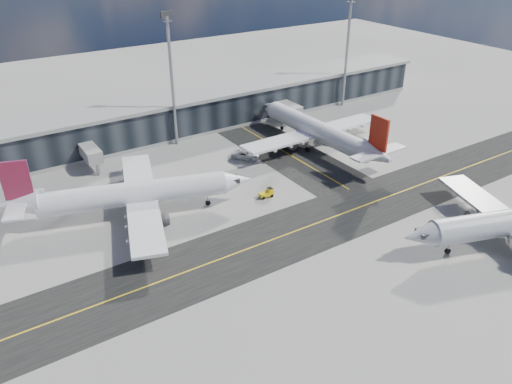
{
  "coord_description": "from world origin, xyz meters",
  "views": [
    {
      "loc": [
        -42.24,
        -50.18,
        44.73
      ],
      "look_at": [
        -2.43,
        11.12,
        5.0
      ],
      "focal_mm": 35.0,
      "sensor_mm": 36.0,
      "label": 1
    }
  ],
  "objects_px": {
    "service_van": "(245,155)",
    "airliner_af": "(131,194)",
    "airliner_redtail": "(318,131)",
    "baggage_tug": "(267,193)"
  },
  "relations": [
    {
      "from": "airliner_redtail",
      "to": "service_van",
      "type": "bearing_deg",
      "value": 164.91
    },
    {
      "from": "airliner_redtail",
      "to": "service_van",
      "type": "height_order",
      "value": "airliner_redtail"
    },
    {
      "from": "airliner_af",
      "to": "baggage_tug",
      "type": "distance_m",
      "value": 24.43
    },
    {
      "from": "airliner_af",
      "to": "service_van",
      "type": "height_order",
      "value": "airliner_af"
    },
    {
      "from": "airliner_af",
      "to": "service_van",
      "type": "xyz_separation_m",
      "value": [
        28.73,
        9.42,
        -3.25
      ]
    },
    {
      "from": "baggage_tug",
      "to": "service_van",
      "type": "relative_size",
      "value": 0.46
    },
    {
      "from": "service_van",
      "to": "airliner_af",
      "type": "bearing_deg",
      "value": 160.57
    },
    {
      "from": "airliner_af",
      "to": "service_van",
      "type": "distance_m",
      "value": 30.41
    },
    {
      "from": "airliner_redtail",
      "to": "baggage_tug",
      "type": "height_order",
      "value": "airliner_redtail"
    },
    {
      "from": "airliner_redtail",
      "to": "service_van",
      "type": "relative_size",
      "value": 7.03
    }
  ]
}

